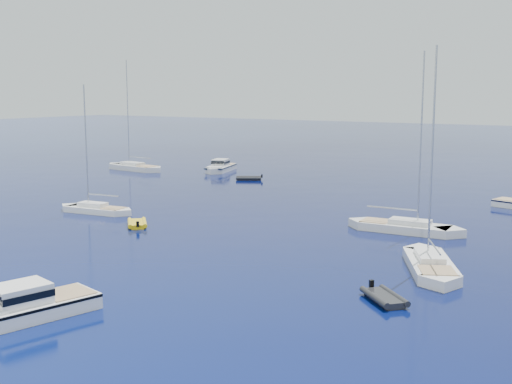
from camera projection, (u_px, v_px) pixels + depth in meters
ground at (84, 272)px, 41.36m from camera, size 400.00×400.00×0.00m
motor_cruiser_near at (19, 320)px, 32.69m from camera, size 4.94×9.41×2.36m
motor_cruiser_horizon at (220, 171)px, 93.19m from camera, size 4.90×8.95×2.25m
sailboat_mid_r at (430, 270)px, 41.79m from camera, size 6.85×10.28×14.93m
sailboat_mid_l at (96, 213)px, 61.61m from camera, size 8.78×3.31×12.58m
sailboat_centre at (405, 232)px, 53.23m from camera, size 10.46×3.23×15.19m
sailboat_far_l at (135, 170)px, 94.71m from camera, size 11.50×4.06×16.55m
tender_yellow at (137, 226)px, 55.51m from camera, size 3.73×3.78×0.95m
tender_grey_near at (384, 301)px, 35.61m from camera, size 3.70×3.64×0.95m
tender_grey_far at (249, 180)px, 84.23m from camera, size 3.94×3.39×0.95m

